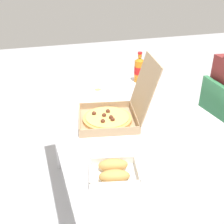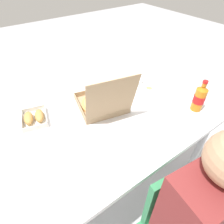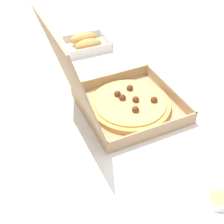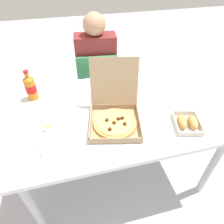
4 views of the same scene
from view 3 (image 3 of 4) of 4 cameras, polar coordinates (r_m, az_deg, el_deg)
The scene contains 4 objects.
dining_table at distance 1.02m, azimuth -4.89°, elevation -4.07°, with size 1.38×0.89×0.70m.
pizza_box_open at distance 0.97m, azimuth 1.68°, elevation 2.29°, with size 0.39×0.45×0.34m.
bread_side_box at distance 1.34m, azimuth -4.97°, elevation 12.91°, with size 0.19×0.22×0.06m.
dipping_sauce_cup at distance 0.81m, azimuth 19.38°, elevation -15.37°, with size 0.06×0.06×0.02m.
Camera 3 is at (-0.62, 0.37, 1.35)m, focal length 48.38 mm.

